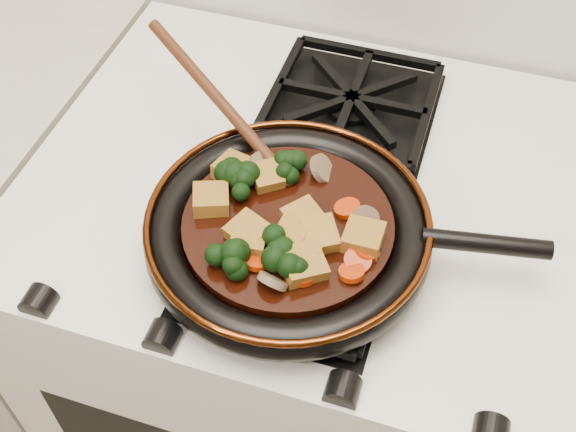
% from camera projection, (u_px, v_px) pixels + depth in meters
% --- Properties ---
extents(stove, '(0.76, 0.60, 0.90)m').
position_uv_depth(stove, '(314.00, 353.00, 1.27)').
color(stove, white).
rests_on(stove, ground).
extents(burner_grate_front, '(0.23, 0.23, 0.03)m').
position_uv_depth(burner_grate_front, '(291.00, 257.00, 0.83)').
color(burner_grate_front, black).
rests_on(burner_grate_front, stove).
extents(burner_grate_back, '(0.23, 0.23, 0.03)m').
position_uv_depth(burner_grate_back, '(351.00, 103.00, 1.00)').
color(burner_grate_back, black).
rests_on(burner_grate_back, stove).
extents(skillet, '(0.45, 0.33, 0.05)m').
position_uv_depth(skillet, '(290.00, 231.00, 0.82)').
color(skillet, black).
rests_on(skillet, burner_grate_front).
extents(braising_sauce, '(0.24, 0.24, 0.02)m').
position_uv_depth(braising_sauce, '(288.00, 228.00, 0.82)').
color(braising_sauce, black).
rests_on(braising_sauce, skillet).
extents(tofu_cube_0, '(0.05, 0.05, 0.03)m').
position_uv_depth(tofu_cube_0, '(293.00, 240.00, 0.78)').
color(tofu_cube_0, olive).
rests_on(tofu_cube_0, braising_sauce).
extents(tofu_cube_1, '(0.06, 0.06, 0.03)m').
position_uv_depth(tofu_cube_1, '(304.00, 220.00, 0.80)').
color(tofu_cube_1, olive).
rests_on(tofu_cube_1, braising_sauce).
extents(tofu_cube_2, '(0.05, 0.06, 0.03)m').
position_uv_depth(tofu_cube_2, '(320.00, 236.00, 0.78)').
color(tofu_cube_2, olive).
rests_on(tofu_cube_2, braising_sauce).
extents(tofu_cube_3, '(0.04, 0.04, 0.03)m').
position_uv_depth(tofu_cube_3, '(363.00, 238.00, 0.78)').
color(tofu_cube_3, olive).
rests_on(tofu_cube_3, braising_sauce).
extents(tofu_cube_4, '(0.04, 0.04, 0.03)m').
position_uv_depth(tofu_cube_4, '(309.00, 242.00, 0.78)').
color(tofu_cube_4, olive).
rests_on(tofu_cube_4, braising_sauce).
extents(tofu_cube_5, '(0.05, 0.05, 0.03)m').
position_uv_depth(tofu_cube_5, '(267.00, 177.00, 0.84)').
color(tofu_cube_5, olive).
rests_on(tofu_cube_5, braising_sauce).
extents(tofu_cube_6, '(0.05, 0.05, 0.03)m').
position_uv_depth(tofu_cube_6, '(233.00, 169.00, 0.85)').
color(tofu_cube_6, olive).
rests_on(tofu_cube_6, braising_sauce).
extents(tofu_cube_7, '(0.05, 0.05, 0.03)m').
position_uv_depth(tofu_cube_7, '(211.00, 200.00, 0.82)').
color(tofu_cube_7, olive).
rests_on(tofu_cube_7, braising_sauce).
extents(tofu_cube_8, '(0.05, 0.05, 0.02)m').
position_uv_depth(tofu_cube_8, '(248.00, 233.00, 0.79)').
color(tofu_cube_8, olive).
rests_on(tofu_cube_8, braising_sauce).
extents(tofu_cube_9, '(0.04, 0.04, 0.02)m').
position_uv_depth(tofu_cube_9, '(293.00, 235.00, 0.79)').
color(tofu_cube_9, olive).
rests_on(tofu_cube_9, braising_sauce).
extents(tofu_cube_10, '(0.06, 0.06, 0.03)m').
position_uv_depth(tofu_cube_10, '(303.00, 265.00, 0.76)').
color(tofu_cube_10, olive).
rests_on(tofu_cube_10, braising_sauce).
extents(tofu_cube_11, '(0.04, 0.05, 0.03)m').
position_uv_depth(tofu_cube_11, '(249.00, 240.00, 0.78)').
color(tofu_cube_11, olive).
rests_on(tofu_cube_11, braising_sauce).
extents(broccoli_floret_0, '(0.07, 0.07, 0.07)m').
position_uv_depth(broccoli_floret_0, '(292.00, 262.00, 0.76)').
color(broccoli_floret_0, black).
rests_on(broccoli_floret_0, braising_sauce).
extents(broccoli_floret_1, '(0.08, 0.09, 0.07)m').
position_uv_depth(broccoli_floret_1, '(229.00, 258.00, 0.77)').
color(broccoli_floret_1, black).
rests_on(broccoli_floret_1, braising_sauce).
extents(broccoli_floret_2, '(0.07, 0.08, 0.07)m').
position_uv_depth(broccoli_floret_2, '(237.00, 184.00, 0.83)').
color(broccoli_floret_2, black).
rests_on(broccoli_floret_2, braising_sauce).
extents(broccoli_floret_3, '(0.07, 0.08, 0.06)m').
position_uv_depth(broccoli_floret_3, '(289.00, 168.00, 0.85)').
color(broccoli_floret_3, black).
rests_on(broccoli_floret_3, braising_sauce).
extents(broccoli_floret_4, '(0.08, 0.09, 0.06)m').
position_uv_depth(broccoli_floret_4, '(237.00, 178.00, 0.84)').
color(broccoli_floret_4, black).
rests_on(broccoli_floret_4, braising_sauce).
extents(broccoli_floret_5, '(0.08, 0.09, 0.06)m').
position_uv_depth(broccoli_floret_5, '(272.00, 250.00, 0.77)').
color(broccoli_floret_5, black).
rests_on(broccoli_floret_5, braising_sauce).
extents(carrot_coin_0, '(0.03, 0.03, 0.01)m').
position_uv_depth(carrot_coin_0, '(302.00, 274.00, 0.76)').
color(carrot_coin_0, '#B12804').
rests_on(carrot_coin_0, braising_sauce).
extents(carrot_coin_1, '(0.03, 0.03, 0.02)m').
position_uv_depth(carrot_coin_1, '(358.00, 261.00, 0.77)').
color(carrot_coin_1, '#B12804').
rests_on(carrot_coin_1, braising_sauce).
extents(carrot_coin_2, '(0.03, 0.03, 0.02)m').
position_uv_depth(carrot_coin_2, '(366.00, 251.00, 0.78)').
color(carrot_coin_2, '#B12804').
rests_on(carrot_coin_2, braising_sauce).
extents(carrot_coin_3, '(0.03, 0.03, 0.02)m').
position_uv_depth(carrot_coin_3, '(256.00, 261.00, 0.77)').
color(carrot_coin_3, '#B12804').
rests_on(carrot_coin_3, braising_sauce).
extents(carrot_coin_4, '(0.03, 0.03, 0.01)m').
position_uv_depth(carrot_coin_4, '(352.00, 272.00, 0.76)').
color(carrot_coin_4, '#B12804').
rests_on(carrot_coin_4, braising_sauce).
extents(carrot_coin_5, '(0.03, 0.03, 0.02)m').
position_uv_depth(carrot_coin_5, '(347.00, 208.00, 0.81)').
color(carrot_coin_5, '#B12804').
rests_on(carrot_coin_5, braising_sauce).
extents(mushroom_slice_0, '(0.04, 0.04, 0.03)m').
position_uv_depth(mushroom_slice_0, '(365.00, 219.00, 0.80)').
color(mushroom_slice_0, brown).
rests_on(mushroom_slice_0, braising_sauce).
extents(mushroom_slice_1, '(0.04, 0.04, 0.03)m').
position_uv_depth(mushroom_slice_1, '(273.00, 281.00, 0.75)').
color(mushroom_slice_1, brown).
rests_on(mushroom_slice_1, braising_sauce).
extents(mushroom_slice_2, '(0.03, 0.04, 0.03)m').
position_uv_depth(mushroom_slice_2, '(322.00, 169.00, 0.85)').
color(mushroom_slice_2, brown).
rests_on(mushroom_slice_2, braising_sauce).
extents(mushroom_slice_3, '(0.03, 0.04, 0.03)m').
position_uv_depth(mushroom_slice_3, '(262.00, 166.00, 0.85)').
color(mushroom_slice_3, brown).
rests_on(mushroom_slice_3, braising_sauce).
extents(wooden_spoon, '(0.15, 0.11, 0.26)m').
position_uv_depth(wooden_spoon, '(240.00, 125.00, 0.87)').
color(wooden_spoon, '#46200F').
rests_on(wooden_spoon, braising_sauce).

